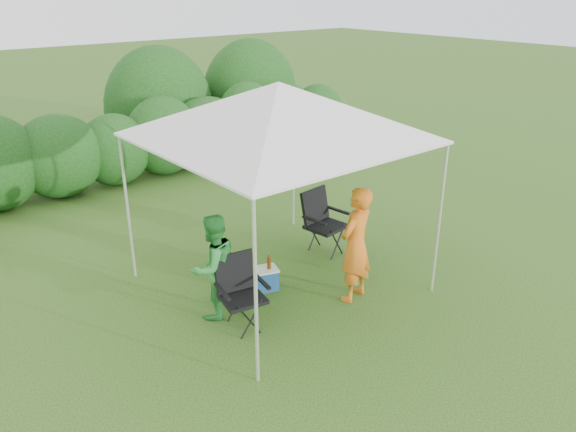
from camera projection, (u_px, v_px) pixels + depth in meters
ground at (303, 297)px, 7.63m from camera, size 70.00×70.00×0.00m
hedge at (114, 146)px, 11.60m from camera, size 12.82×1.53×1.80m
canopy at (279, 111)px, 7.04m from camera, size 3.10×3.10×2.83m
chair_right at (322, 218)px, 8.75m from camera, size 0.68×0.62×1.00m
chair_left at (240, 287)px, 6.84m from camera, size 0.64×0.60×0.92m
man at (356, 245)px, 7.32m from camera, size 0.65×0.51×1.58m
woman at (214, 267)px, 6.97m from camera, size 0.73×0.60×1.38m
cooler at (264, 279)px, 7.77m from camera, size 0.45×0.38×0.32m
bottle at (269, 262)px, 7.68m from camera, size 0.06×0.06×0.21m
lawn_toy at (328, 163)px, 12.81m from camera, size 0.63×0.52×0.31m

